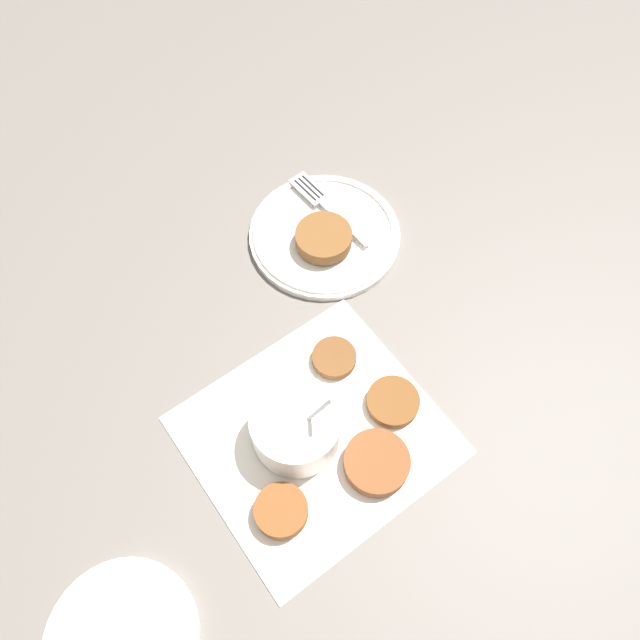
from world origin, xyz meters
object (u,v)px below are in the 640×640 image
(fritter_on_plate, at_px, (324,238))
(fork, at_px, (323,202))
(serving_plate, at_px, (325,234))
(extra_saucer, at_px, (122,640))
(sauce_bowl, at_px, (297,428))

(fritter_on_plate, bearing_deg, fork, 57.97)
(serving_plate, distance_m, extra_saucer, 0.57)
(sauce_bowl, distance_m, extra_saucer, 0.29)
(serving_plate, bearing_deg, fork, 60.09)
(fritter_on_plate, relative_size, fork, 0.49)
(fork, relative_size, extra_saucer, 1.01)
(fork, bearing_deg, fritter_on_plate, -122.03)
(fritter_on_plate, height_order, extra_saucer, fritter_on_plate)
(sauce_bowl, relative_size, fork, 0.78)
(fork, distance_m, extra_saucer, 0.61)
(sauce_bowl, relative_size, extra_saucer, 0.79)
(sauce_bowl, bearing_deg, fork, 52.12)
(sauce_bowl, height_order, fritter_on_plate, sauce_bowl)
(serving_plate, xyz_separation_m, extra_saucer, (-0.46, -0.33, -0.00))
(fritter_on_plate, xyz_separation_m, fork, (0.04, 0.06, -0.01))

